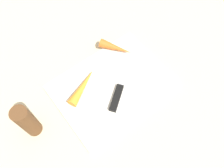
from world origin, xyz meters
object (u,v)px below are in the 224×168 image
(carrot_long, at_px, (83,86))
(carrot_short, at_px, (116,48))
(pepper_grinder, at_px, (27,122))
(cutting_board, at_px, (112,85))
(knife, at_px, (118,94))

(carrot_long, xyz_separation_m, carrot_short, (-0.17, -0.05, -0.00))
(carrot_long, height_order, pepper_grinder, pepper_grinder)
(carrot_long, bearing_deg, carrot_short, -8.42)
(carrot_long, relative_size, pepper_grinder, 0.96)
(carrot_long, distance_m, carrot_short, 0.18)
(cutting_board, distance_m, knife, 0.04)
(cutting_board, bearing_deg, carrot_short, -133.61)
(knife, bearing_deg, carrot_long, 95.46)
(cutting_board, bearing_deg, carrot_long, -27.63)
(knife, bearing_deg, cutting_board, 41.80)
(carrot_long, height_order, carrot_short, same)
(knife, distance_m, carrot_long, 0.11)
(cutting_board, xyz_separation_m, knife, (0.01, 0.04, 0.01))
(pepper_grinder, bearing_deg, carrot_long, -174.77)
(cutting_board, distance_m, carrot_short, 0.13)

